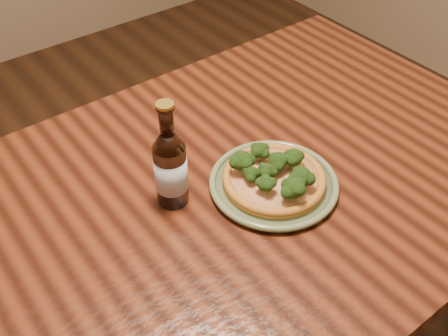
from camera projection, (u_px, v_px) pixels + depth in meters
table at (195, 235)px, 1.12m from camera, size 1.60×0.90×0.75m
plate at (274, 183)px, 1.09m from camera, size 0.27×0.27×0.02m
pizza at (274, 177)px, 1.07m from camera, size 0.21×0.21×0.07m
beer_bottle at (171, 167)px, 1.01m from camera, size 0.07×0.07×0.24m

